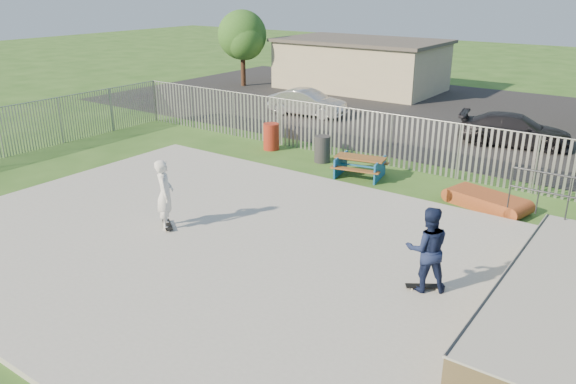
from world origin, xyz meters
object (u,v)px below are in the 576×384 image
Objects in this scene: car_silver at (307,103)px; skater_white at (165,194)px; skater_navy at (427,249)px; trash_bin_red at (271,137)px; tree_left at (242,35)px; trash_bin_grey at (322,149)px; funbox at (487,201)px; picnic_table at (360,167)px; car_dark at (515,130)px.

skater_white is at bearing -167.67° from car_silver.
trash_bin_red is at bearing -70.89° from skater_navy.
car_silver is 0.82× the size of tree_left.
tree_left reaches higher than trash_bin_grey.
funbox is at bearing -129.35° from car_silver.
trash_bin_grey is at bearing -5.10° from trash_bin_red.
trash_bin_grey is 18.11m from tree_left.
tree_left is at bearing 130.78° from picnic_table.
tree_left is (-20.37, 12.62, 3.13)m from funbox.
skater_navy is 7.24m from skater_white.
picnic_table is 0.49× the size of car_silver.
skater_navy reaches higher than funbox.
tree_left is 28.08m from skater_navy.
funbox is 7.93m from car_dark.
funbox is at bearing -31.78° from tree_left.
funbox is 0.51× the size of car_dark.
skater_navy is 1.00× the size of skater_white.
skater_navy reaches higher than picnic_table.
funbox is 9.75m from skater_white.
picnic_table is 4.85m from trash_bin_red.
trash_bin_red reaches higher than funbox.
trash_bin_grey is 0.25× the size of car_silver.
trash_bin_grey is 0.21× the size of tree_left.
trash_bin_grey is 0.53× the size of skater_navy.
trash_bin_red is at bearing -27.12° from skater_white.
funbox is at bearing -15.23° from picnic_table.
picnic_table is at bearing -170.05° from funbox.
funbox is 1.21× the size of skater_white.
skater_navy reaches higher than car_silver.
car_dark is (-1.28, 7.81, 0.47)m from funbox.
trash_bin_red is 12.33m from skater_navy.
skater_navy is (7.20, -7.12, 0.61)m from trash_bin_grey.
car_dark reaches higher than picnic_table.
car_silver is 2.10× the size of skater_white.
car_silver is at bearing 127.91° from trash_bin_grey.
car_silver is 2.10× the size of skater_navy.
car_silver is 15.37m from skater_white.
car_dark is (3.36, 7.49, 0.31)m from picnic_table.
trash_bin_grey is at bearing 149.09° from picnic_table.
picnic_table is 0.85× the size of funbox.
car_silver is at bearing 161.38° from funbox.
tree_left reaches higher than car_dark.
skater_white reaches higher than car_dark.
car_dark is 13.99m from skater_navy.
skater_navy is (12.20, -13.54, 0.43)m from car_silver.
trash_bin_grey reaches higher than funbox.
trash_bin_grey is 8.66m from car_dark.
trash_bin_red is 2.69m from trash_bin_grey.
car_silver is at bearing 123.42° from picnic_table.
car_silver is 18.24m from skater_navy.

